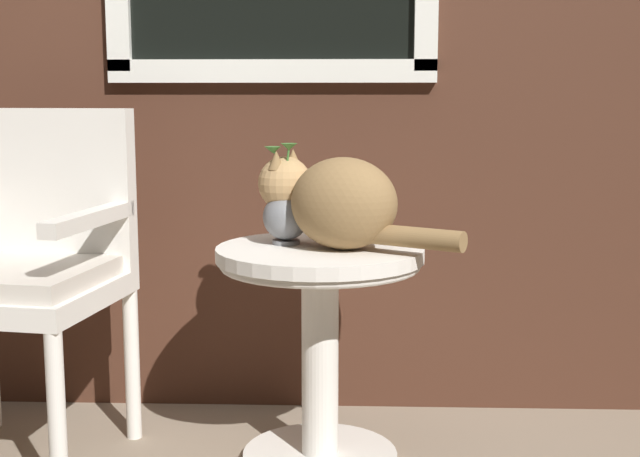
# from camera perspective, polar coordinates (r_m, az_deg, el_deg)

# --- Properties ---
(wicker_side_table) EXTENTS (0.56, 0.56, 0.60)m
(wicker_side_table) POSITION_cam_1_polar(r_m,az_deg,el_deg) (2.31, 0.00, -5.84)
(wicker_side_table) COLOR silver
(wicker_side_table) RESTS_ON ground_plane
(wicker_chair) EXTENTS (0.57, 0.56, 0.97)m
(wicker_chair) POSITION_cam_1_polar(r_m,az_deg,el_deg) (2.48, -18.99, -1.93)
(wicker_chair) COLOR silver
(wicker_chair) RESTS_ON ground_plane
(cat) EXTENTS (0.54, 0.37, 0.25)m
(cat) POSITION_cam_1_polar(r_m,az_deg,el_deg) (2.23, 1.10, 1.85)
(cat) COLOR olive
(cat) RESTS_ON wicker_side_table
(pewter_vase_with_ivy) EXTENTS (0.12, 0.12, 0.27)m
(pewter_vase_with_ivy) POSITION_cam_1_polar(r_m,az_deg,el_deg) (2.30, -2.30, 1.20)
(pewter_vase_with_ivy) COLOR slate
(pewter_vase_with_ivy) RESTS_ON wicker_side_table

